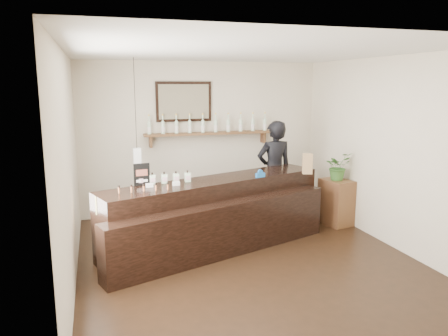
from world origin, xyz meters
TOP-DOWN VIEW (x-y plane):
  - ground at (0.00, 0.00)m, footprint 5.00×5.00m
  - room_shell at (0.00, 0.00)m, footprint 5.00×5.00m
  - back_wall_decor at (-0.16, 2.37)m, footprint 2.66×0.96m
  - counter at (-0.25, 0.57)m, footprint 3.60×2.10m
  - promo_sign at (-1.34, 0.61)m, footprint 0.22×0.04m
  - paper_bag at (1.25, 0.68)m, footprint 0.17×0.15m
  - tape_dispenser at (0.45, 0.65)m, footprint 0.15×0.08m
  - side_cabinet at (2.00, 1.02)m, footprint 0.49×0.61m
  - potted_plant at (2.00, 1.02)m, footprint 0.50×0.46m
  - shopkeeper at (1.06, 1.55)m, footprint 0.75×0.52m

SIDE VIEW (x-z plane):
  - ground at x=0.00m, z-range 0.00..0.00m
  - side_cabinet at x=2.00m, z-range 0.00..0.78m
  - counter at x=-0.25m, z-range -0.11..1.06m
  - shopkeeper at x=1.06m, z-range 0.00..2.01m
  - potted_plant at x=2.00m, z-range 0.78..1.26m
  - tape_dispenser at x=0.45m, z-range 0.99..1.11m
  - promo_sign at x=-1.34m, z-range 1.00..1.31m
  - paper_bag at x=1.25m, z-range 1.00..1.32m
  - room_shell at x=0.00m, z-range -0.80..4.20m
  - back_wall_decor at x=-0.16m, z-range 0.91..2.60m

